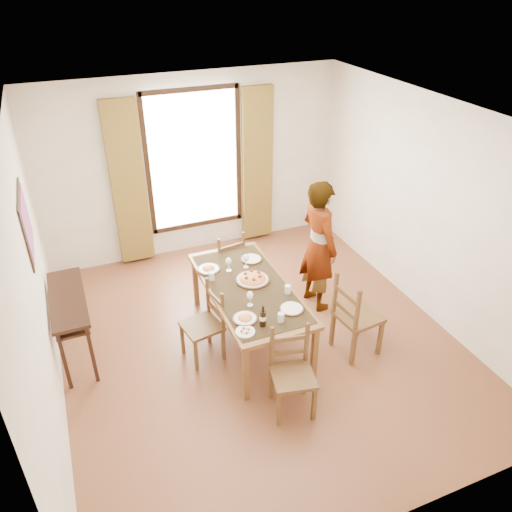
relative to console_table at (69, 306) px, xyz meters
name	(u,v)px	position (x,y,z in m)	size (l,w,h in m)	color
ground	(258,340)	(2.03, -0.60, -0.68)	(5.00, 5.00, 0.00)	#4C2917
room_shell	(253,223)	(2.03, -0.47, 0.86)	(4.60, 5.10, 2.74)	white
console_table	(69,306)	(0.00, 0.00, 0.00)	(0.38, 1.20, 0.80)	black
dining_table	(249,291)	(1.95, -0.51, 0.01)	(0.91, 1.94, 0.76)	brown
chair_west	(204,326)	(1.37, -0.60, -0.26)	(0.47, 0.47, 0.92)	brown
chair_north	(227,263)	(2.04, 0.55, -0.25)	(0.48, 0.48, 0.94)	brown
chair_south	(292,375)	(1.95, -1.68, -0.25)	(0.49, 0.49, 0.94)	brown
chair_east	(356,318)	(2.99, -1.18, -0.20)	(0.51, 0.51, 1.03)	brown
man	(319,246)	(3.04, -0.16, 0.19)	(0.49, 0.68, 1.75)	#93979B
plate_sw	(245,317)	(1.69, -1.06, 0.10)	(0.27, 0.27, 0.05)	silver
plate_se	(292,307)	(2.22, -1.09, 0.10)	(0.27, 0.27, 0.05)	silver
plate_nw	(209,268)	(1.63, 0.01, 0.10)	(0.27, 0.27, 0.05)	silver
plate_ne	(251,258)	(2.20, 0.03, 0.10)	(0.27, 0.27, 0.05)	silver
pasta_platter	(253,277)	(2.04, -0.41, 0.12)	(0.40, 0.40, 0.10)	red
caprese_plate	(245,331)	(1.62, -1.25, 0.09)	(0.20, 0.20, 0.04)	silver
wine_glass_a	(250,298)	(1.83, -0.85, 0.16)	(0.08, 0.08, 0.18)	white
wine_glass_b	(246,261)	(2.07, -0.11, 0.16)	(0.08, 0.08, 0.18)	white
wine_glass_c	(229,264)	(1.85, -0.11, 0.16)	(0.08, 0.08, 0.18)	white
tumbler_a	(288,289)	(2.31, -0.80, 0.12)	(0.07, 0.07, 0.10)	silver
tumbler_b	(212,276)	(1.60, -0.21, 0.12)	(0.07, 0.07, 0.10)	silver
tumbler_c	(281,317)	(2.03, -1.23, 0.12)	(0.07, 0.07, 0.10)	silver
wine_bottle	(263,316)	(1.82, -1.22, 0.20)	(0.07, 0.07, 0.25)	black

